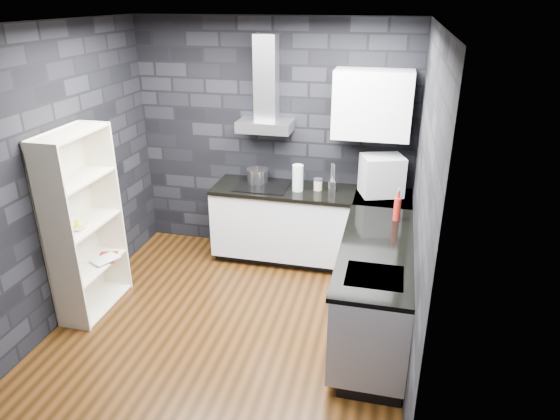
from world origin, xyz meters
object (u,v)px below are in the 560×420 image
at_px(bookshelf, 84,225).
at_px(fruit_bowl, 76,226).
at_px(appliance_garage, 382,175).
at_px(red_bottle, 397,209).
at_px(storage_jar, 318,185).
at_px(utensil_crock, 332,186).
at_px(pot, 257,176).
at_px(glass_vase, 298,178).

bearing_deg(bookshelf, fruit_bowl, -97.97).
relative_size(appliance_garage, red_bottle, 1.87).
bearing_deg(appliance_garage, storage_jar, 160.33).
bearing_deg(utensil_crock, appliance_garage, 0.48).
xyz_separation_m(red_bottle, fruit_bowl, (-2.86, -0.90, -0.08)).
bearing_deg(pot, bookshelf, -130.86).
relative_size(pot, bookshelf, 0.13).
relative_size(storage_jar, fruit_bowl, 0.56).
bearing_deg(appliance_garage, glass_vase, 164.78).
relative_size(appliance_garage, bookshelf, 0.24).
distance_m(utensil_crock, bookshelf, 2.57).
bearing_deg(pot, storage_jar, -5.49).
bearing_deg(bookshelf, glass_vase, 29.09).
xyz_separation_m(pot, bookshelf, (-1.28, -1.48, -0.08)).
bearing_deg(glass_vase, storage_jar, 17.82).
xyz_separation_m(appliance_garage, red_bottle, (0.18, -0.63, -0.11)).
height_order(utensil_crock, fruit_bowl, utensil_crock).
xyz_separation_m(storage_jar, utensil_crock, (0.16, -0.01, 0.00)).
distance_m(glass_vase, utensil_crock, 0.39).
relative_size(bookshelf, fruit_bowl, 8.69).
xyz_separation_m(red_bottle, bookshelf, (-2.86, -0.79, -0.11)).
bearing_deg(storage_jar, appliance_garage, -0.12).
relative_size(glass_vase, bookshelf, 0.16).
height_order(glass_vase, storage_jar, glass_vase).
bearing_deg(fruit_bowl, storage_jar, 37.38).
bearing_deg(appliance_garage, bookshelf, -171.73).
bearing_deg(red_bottle, glass_vase, 152.67).
bearing_deg(bookshelf, pot, 41.17).
xyz_separation_m(appliance_garage, bookshelf, (-2.68, -1.41, -0.22)).
distance_m(utensil_crock, fruit_bowl, 2.64).
height_order(pot, storage_jar, pot).
relative_size(pot, red_bottle, 1.04).
bearing_deg(glass_vase, utensil_crock, 9.64).
height_order(pot, red_bottle, red_bottle).
distance_m(appliance_garage, bookshelf, 3.03).
xyz_separation_m(storage_jar, bookshelf, (-2.00, -1.41, -0.06)).
height_order(pot, fruit_bowl, pot).
distance_m(pot, fruit_bowl, 2.05).
distance_m(glass_vase, fruit_bowl, 2.30).
bearing_deg(utensil_crock, bookshelf, -146.82).
bearing_deg(glass_vase, pot, 164.54).
bearing_deg(red_bottle, fruit_bowl, -162.56).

